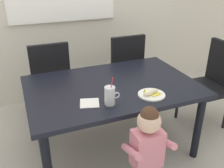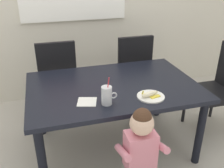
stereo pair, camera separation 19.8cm
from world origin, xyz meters
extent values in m
plane|color=#B7B2A8|center=(0.00, 0.00, 0.00)|extent=(24.00, 24.00, 0.00)
cube|color=black|center=(0.00, 0.00, 0.69)|extent=(1.54, 1.02, 0.04)
cylinder|color=black|center=(-0.69, -0.43, 0.33)|extent=(0.07, 0.07, 0.67)
cylinder|color=black|center=(0.69, -0.43, 0.33)|extent=(0.07, 0.07, 0.67)
cylinder|color=black|center=(-0.69, 0.43, 0.33)|extent=(0.07, 0.07, 0.67)
cylinder|color=black|center=(0.69, 0.43, 0.33)|extent=(0.07, 0.07, 0.67)
cube|color=black|center=(-0.45, 0.85, 0.45)|extent=(0.44, 0.44, 0.06)
cube|color=black|center=(-0.45, 0.65, 0.72)|extent=(0.42, 0.05, 0.48)
cylinder|color=black|center=(-0.26, 1.04, 0.21)|extent=(0.04, 0.04, 0.42)
cylinder|color=black|center=(-0.64, 1.04, 0.21)|extent=(0.04, 0.04, 0.42)
cylinder|color=black|center=(-0.26, 0.66, 0.21)|extent=(0.04, 0.04, 0.42)
cylinder|color=black|center=(-0.64, 0.66, 0.21)|extent=(0.04, 0.04, 0.42)
cube|color=black|center=(0.45, 0.83, 0.45)|extent=(0.44, 0.44, 0.06)
cube|color=black|center=(0.45, 0.63, 0.72)|extent=(0.42, 0.05, 0.48)
cylinder|color=black|center=(0.64, 1.02, 0.21)|extent=(0.04, 0.04, 0.42)
cylinder|color=black|center=(0.26, 1.02, 0.21)|extent=(0.04, 0.04, 0.42)
cylinder|color=black|center=(0.64, 0.64, 0.21)|extent=(0.04, 0.04, 0.42)
cylinder|color=black|center=(0.26, 0.64, 0.21)|extent=(0.04, 0.04, 0.42)
cube|color=black|center=(1.12, 0.02, 0.45)|extent=(0.44, 0.44, 0.06)
cube|color=black|center=(1.32, 0.02, 0.72)|extent=(0.05, 0.42, 0.48)
cylinder|color=black|center=(0.93, 0.21, 0.21)|extent=(0.04, 0.04, 0.42)
cylinder|color=black|center=(0.93, -0.17, 0.21)|extent=(0.04, 0.04, 0.42)
cylinder|color=black|center=(1.31, 0.21, 0.21)|extent=(0.04, 0.04, 0.42)
cube|color=pink|center=(0.01, -0.67, 0.49)|extent=(0.22, 0.15, 0.30)
sphere|color=beige|center=(0.01, -0.67, 0.72)|extent=(0.17, 0.17, 0.17)
sphere|color=#472D1E|center=(0.01, -0.67, 0.77)|extent=(0.13, 0.13, 0.13)
cylinder|color=pink|center=(-0.13, -0.69, 0.52)|extent=(0.05, 0.24, 0.13)
cylinder|color=pink|center=(0.15, -0.69, 0.52)|extent=(0.05, 0.24, 0.13)
cylinder|color=silver|center=(-0.15, -0.32, 0.78)|extent=(0.08, 0.08, 0.15)
cylinder|color=beige|center=(-0.15, -0.32, 0.75)|extent=(0.07, 0.07, 0.08)
torus|color=silver|center=(-0.09, -0.32, 0.77)|extent=(0.06, 0.01, 0.06)
cylinder|color=#E5333F|center=(-0.14, -0.33, 0.85)|extent=(0.01, 0.08, 0.21)
cylinder|color=white|center=(0.23, -0.31, 0.71)|extent=(0.23, 0.23, 0.01)
ellipsoid|color=#F4EAC6|center=(0.22, -0.32, 0.74)|extent=(0.18, 0.09, 0.04)
cube|color=yellow|center=(0.26, -0.34, 0.72)|extent=(0.10, 0.05, 0.01)
cube|color=yellow|center=(0.23, -0.28, 0.72)|extent=(0.10, 0.05, 0.01)
cylinder|color=yellow|center=(0.15, -0.34, 0.77)|extent=(0.03, 0.02, 0.03)
cube|color=white|center=(-0.29, -0.25, 0.71)|extent=(0.19, 0.19, 0.00)
camera|label=1|loc=(-0.77, -1.92, 1.71)|focal=40.29mm
camera|label=2|loc=(-0.58, -1.99, 1.71)|focal=40.29mm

